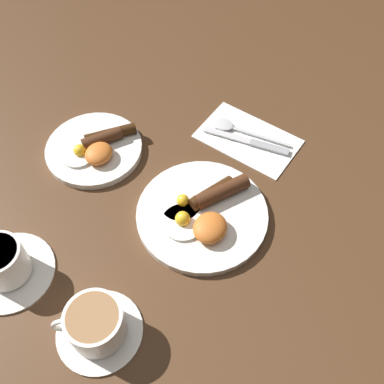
% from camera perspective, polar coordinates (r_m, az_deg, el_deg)
% --- Properties ---
extents(ground_plane, '(3.00, 3.00, 0.00)m').
position_cam_1_polar(ground_plane, '(0.88, 1.27, -3.13)').
color(ground_plane, '#4C301C').
extents(breakfast_plate_near, '(0.26, 0.26, 0.05)m').
position_cam_1_polar(breakfast_plate_near, '(0.87, 1.41, -2.66)').
color(breakfast_plate_near, white).
rests_on(breakfast_plate_near, ground_plane).
extents(breakfast_plate_far, '(0.21, 0.21, 0.04)m').
position_cam_1_polar(breakfast_plate_far, '(0.99, -12.16, 5.49)').
color(breakfast_plate_far, white).
rests_on(breakfast_plate_far, ground_plane).
extents(teacup_near, '(0.15, 0.15, 0.07)m').
position_cam_1_polar(teacup_near, '(0.77, -12.11, -16.21)').
color(teacup_near, white).
rests_on(teacup_near, ground_plane).
extents(teacup_far, '(0.16, 0.16, 0.08)m').
position_cam_1_polar(teacup_far, '(0.86, -22.81, -8.46)').
color(teacup_far, white).
rests_on(teacup_far, ground_plane).
extents(napkin, '(0.16, 0.23, 0.01)m').
position_cam_1_polar(napkin, '(1.01, 7.11, 6.77)').
color(napkin, white).
rests_on(napkin, ground_plane).
extents(knife, '(0.04, 0.19, 0.01)m').
position_cam_1_polar(knife, '(1.00, 7.48, 6.31)').
color(knife, silver).
rests_on(knife, napkin).
extents(spoon, '(0.04, 0.19, 0.01)m').
position_cam_1_polar(spoon, '(1.02, 4.87, 8.25)').
color(spoon, silver).
rests_on(spoon, napkin).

